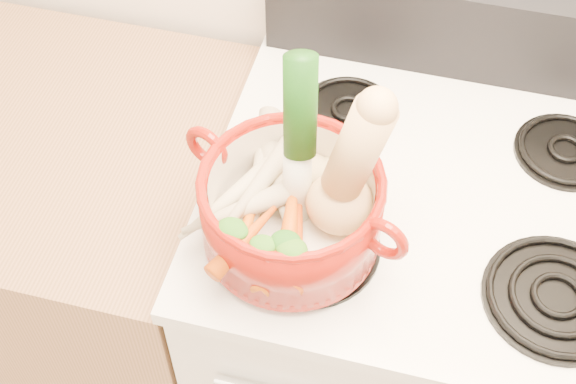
% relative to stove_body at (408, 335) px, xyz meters
% --- Properties ---
extents(stove_body, '(0.76, 0.65, 0.92)m').
position_rel_stove_body_xyz_m(stove_body, '(0.00, 0.00, 0.00)').
color(stove_body, white).
rests_on(stove_body, floor).
extents(cooktop, '(0.78, 0.67, 0.03)m').
position_rel_stove_body_xyz_m(cooktop, '(0.00, 0.00, 0.47)').
color(cooktop, white).
rests_on(cooktop, stove_body).
extents(control_backsplash, '(0.76, 0.05, 0.18)m').
position_rel_stove_body_xyz_m(control_backsplash, '(0.00, 0.30, 0.58)').
color(control_backsplash, black).
rests_on(control_backsplash, cooktop).
extents(burner_front_left, '(0.22, 0.22, 0.02)m').
position_rel_stove_body_xyz_m(burner_front_left, '(-0.19, -0.16, 0.50)').
color(burner_front_left, black).
rests_on(burner_front_left, cooktop).
extents(burner_front_right, '(0.22, 0.22, 0.02)m').
position_rel_stove_body_xyz_m(burner_front_right, '(0.19, -0.16, 0.50)').
color(burner_front_right, black).
rests_on(burner_front_right, cooktop).
extents(burner_back_left, '(0.17, 0.17, 0.02)m').
position_rel_stove_body_xyz_m(burner_back_left, '(-0.19, 0.14, 0.50)').
color(burner_back_left, black).
rests_on(burner_back_left, cooktop).
extents(burner_back_right, '(0.17, 0.17, 0.02)m').
position_rel_stove_body_xyz_m(burner_back_right, '(0.19, 0.14, 0.50)').
color(burner_back_right, black).
rests_on(burner_back_right, cooktop).
extents(dutch_oven, '(0.35, 0.35, 0.13)m').
position_rel_stove_body_xyz_m(dutch_oven, '(-0.22, -0.16, 0.58)').
color(dutch_oven, maroon).
rests_on(dutch_oven, burner_front_left).
extents(pot_handle_left, '(0.08, 0.04, 0.08)m').
position_rel_stove_body_xyz_m(pot_handle_left, '(-0.37, -0.11, 0.62)').
color(pot_handle_left, maroon).
rests_on(pot_handle_left, dutch_oven).
extents(pot_handle_right, '(0.08, 0.04, 0.08)m').
position_rel_stove_body_xyz_m(pot_handle_right, '(-0.07, -0.21, 0.62)').
color(pot_handle_right, maroon).
rests_on(pot_handle_right, dutch_oven).
extents(squash, '(0.17, 0.11, 0.28)m').
position_rel_stove_body_xyz_m(squash, '(-0.15, -0.13, 0.67)').
color(squash, tan).
rests_on(squash, dutch_oven).
extents(leek, '(0.07, 0.10, 0.31)m').
position_rel_stove_body_xyz_m(leek, '(-0.22, -0.12, 0.69)').
color(leek, silver).
rests_on(leek, dutch_oven).
extents(ginger, '(0.10, 0.08, 0.05)m').
position_rel_stove_body_xyz_m(ginger, '(-0.22, -0.07, 0.56)').
color(ginger, '#CFB77F').
rests_on(ginger, dutch_oven).
extents(parsnip_0, '(0.08, 0.22, 0.06)m').
position_rel_stove_body_xyz_m(parsnip_0, '(-0.28, -0.15, 0.56)').
color(parsnip_0, beige).
rests_on(parsnip_0, dutch_oven).
extents(parsnip_1, '(0.16, 0.21, 0.06)m').
position_rel_stove_body_xyz_m(parsnip_1, '(-0.31, -0.14, 0.57)').
color(parsnip_1, beige).
rests_on(parsnip_1, dutch_oven).
extents(parsnip_2, '(0.13, 0.19, 0.06)m').
position_rel_stove_body_xyz_m(parsnip_2, '(-0.24, -0.13, 0.57)').
color(parsnip_2, beige).
rests_on(parsnip_2, dutch_oven).
extents(parsnip_3, '(0.19, 0.15, 0.06)m').
position_rel_stove_body_xyz_m(parsnip_3, '(-0.29, -0.17, 0.58)').
color(parsnip_3, beige).
rests_on(parsnip_3, dutch_oven).
extents(parsnip_4, '(0.06, 0.19, 0.05)m').
position_rel_stove_body_xyz_m(parsnip_4, '(-0.29, -0.08, 0.58)').
color(parsnip_4, beige).
rests_on(parsnip_4, dutch_oven).
extents(parsnip_5, '(0.12, 0.23, 0.06)m').
position_rel_stove_body_xyz_m(parsnip_5, '(-0.28, -0.13, 0.59)').
color(parsnip_5, beige).
rests_on(parsnip_5, dutch_oven).
extents(carrot_0, '(0.04, 0.15, 0.04)m').
position_rel_stove_body_xyz_m(carrot_0, '(-0.23, -0.22, 0.55)').
color(carrot_0, '#BC5309').
rests_on(carrot_0, dutch_oven).
extents(carrot_1, '(0.03, 0.14, 0.04)m').
position_rel_stove_body_xyz_m(carrot_1, '(-0.28, -0.20, 0.56)').
color(carrot_1, '#D5660A').
rests_on(carrot_1, dutch_oven).
extents(carrot_2, '(0.07, 0.19, 0.05)m').
position_rel_stove_body_xyz_m(carrot_2, '(-0.20, -0.20, 0.56)').
color(carrot_2, '#C04E09').
rests_on(carrot_2, dutch_oven).
extents(carrot_3, '(0.09, 0.15, 0.04)m').
position_rel_stove_body_xyz_m(carrot_3, '(-0.27, -0.23, 0.57)').
color(carrot_3, '#DC4F0B').
rests_on(carrot_3, dutch_oven).
extents(carrot_4, '(0.06, 0.17, 0.05)m').
position_rel_stove_body_xyz_m(carrot_4, '(-0.22, -0.18, 0.58)').
color(carrot_4, '#D75C0A').
rests_on(carrot_4, dutch_oven).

